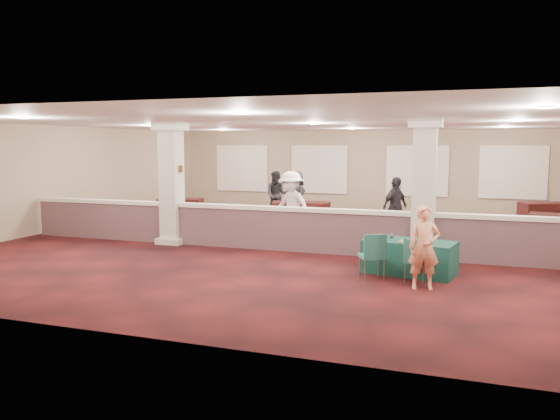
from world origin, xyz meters
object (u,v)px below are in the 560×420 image
(conf_chair_side, at_px, (373,252))
(far_table_front_center, at_px, (300,213))
(conf_chair_main, at_px, (416,257))
(far_table_back_left, at_px, (180,207))
(attendee_a, at_px, (277,195))
(woman, at_px, (424,247))
(far_table_back_right, at_px, (548,213))
(far_table_front_left, at_px, (118,217))
(far_table_front_right, at_px, (559,226))
(far_table_back_center, at_px, (301,213))
(near_table, at_px, (409,257))
(attendee_c, at_px, (395,207))
(attendee_b, at_px, (291,206))
(attendee_d, at_px, (297,197))

(conf_chair_side, xyz_separation_m, far_table_front_center, (-3.55, 6.76, -0.17))
(conf_chair_main, relative_size, far_table_back_left, 0.53)
(far_table_front_center, height_order, attendee_a, attendee_a)
(woman, bearing_deg, far_table_back_right, 60.26)
(far_table_front_left, xyz_separation_m, far_table_front_center, (5.20, 2.70, 0.03))
(woman, distance_m, far_table_back_left, 12.11)
(far_table_front_center, xyz_separation_m, far_table_front_right, (7.74, 0.00, -0.05))
(far_table_back_center, bearing_deg, far_table_front_center, -78.52)
(woman, bearing_deg, conf_chair_side, 147.82)
(near_table, bearing_deg, far_table_back_right, 78.98)
(conf_chair_main, bearing_deg, attendee_c, 117.26)
(far_table_back_right, bearing_deg, attendee_b, -140.69)
(far_table_front_right, bearing_deg, far_table_front_left, -168.22)
(near_table, relative_size, conf_chair_side, 1.94)
(woman, bearing_deg, attendee_a, 113.52)
(far_table_back_right, bearing_deg, far_table_back_center, -161.31)
(attendee_d, bearing_deg, far_table_front_right, -142.68)
(near_table, relative_size, attendee_a, 1.05)
(conf_chair_side, height_order, attendee_c, attendee_c)
(near_table, xyz_separation_m, far_table_back_right, (3.64, 8.85, 0.01))
(conf_chair_side, distance_m, far_table_front_center, 7.63)
(conf_chair_side, relative_size, far_table_front_left, 0.55)
(near_table, height_order, attendee_b, attendee_b)
(far_table_front_right, bearing_deg, conf_chair_side, -121.86)
(far_table_front_left, bearing_deg, conf_chair_main, -23.06)
(far_table_front_right, distance_m, far_table_back_right, 2.85)
(far_table_front_right, relative_size, far_table_back_right, 0.93)
(woman, xyz_separation_m, attendee_c, (-1.23, 5.62, 0.09))
(far_table_front_center, bearing_deg, woman, -57.57)
(far_table_back_left, height_order, attendee_a, attendee_a)
(conf_chair_main, xyz_separation_m, far_table_back_right, (3.44, 9.62, -0.16))
(attendee_d, bearing_deg, far_table_front_center, 161.01)
(woman, xyz_separation_m, far_table_back_center, (-4.57, 7.32, -0.40))
(conf_chair_main, bearing_deg, far_table_front_left, 172.72)
(conf_chair_main, relative_size, conf_chair_side, 0.93)
(attendee_c, bearing_deg, woman, -137.20)
(far_table_front_right, height_order, far_table_back_left, far_table_back_left)
(woman, height_order, far_table_back_center, woman)
(far_table_front_right, xyz_separation_m, attendee_b, (-7.09, -3.00, 0.63))
(far_table_front_left, bearing_deg, far_table_front_right, 11.78)
(attendee_a, distance_m, attendee_d, 1.02)
(far_table_front_center, bearing_deg, conf_chair_main, -57.21)
(far_table_back_center, xyz_separation_m, attendee_b, (0.69, -3.20, 0.59))
(far_table_front_center, xyz_separation_m, far_table_back_left, (-4.82, 0.56, -0.05))
(far_table_back_right, xyz_separation_m, attendee_d, (-8.09, -2.35, 0.52))
(woman, xyz_separation_m, far_table_back_right, (3.27, 9.98, -0.42))
(far_table_front_left, distance_m, far_table_back_center, 5.92)
(far_table_front_left, height_order, far_table_front_center, far_table_front_center)
(conf_chair_main, distance_m, conf_chair_side, 0.82)
(conf_chair_main, relative_size, far_table_front_right, 0.54)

